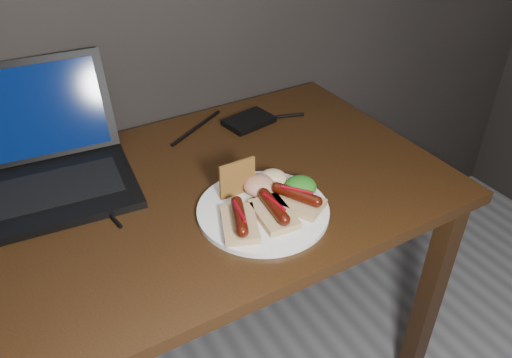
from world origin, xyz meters
name	(u,v)px	position (x,y,z in m)	size (l,w,h in m)	color
desk	(151,237)	(0.00, 1.38, 0.66)	(1.40, 0.70, 0.75)	#331F0C
laptop	(33,165)	(-0.19, 1.59, 0.80)	(0.45, 0.39, 0.25)	black
hard_drive	(249,121)	(0.38, 1.59, 0.76)	(0.13, 0.09, 0.02)	black
desk_cables	(134,167)	(0.03, 1.54, 0.75)	(0.99, 0.36, 0.01)	black
plate	(263,210)	(0.21, 1.23, 0.76)	(0.28, 0.28, 0.01)	white
bread_sausage_left	(240,220)	(0.14, 1.20, 0.78)	(0.11, 0.13, 0.04)	tan
bread_sausage_center	(274,211)	(0.21, 1.19, 0.78)	(0.08, 0.12, 0.04)	tan
bread_sausage_right	(296,199)	(0.28, 1.20, 0.78)	(0.12, 0.13, 0.04)	tan
crispbread	(237,178)	(0.19, 1.30, 0.80)	(0.09, 0.01, 0.09)	olive
salad_greens	(301,186)	(0.31, 1.24, 0.78)	(0.07, 0.07, 0.04)	#144E0F
salsa_mound	(259,185)	(0.23, 1.28, 0.78)	(0.07, 0.07, 0.04)	maroon
coleslaw_mound	(273,179)	(0.27, 1.29, 0.78)	(0.06, 0.06, 0.04)	beige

